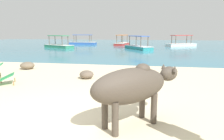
{
  "coord_description": "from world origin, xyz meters",
  "views": [
    {
      "loc": [
        1.41,
        -2.98,
        1.7
      ],
      "look_at": [
        0.34,
        3.0,
        0.55
      ],
      "focal_mm": 32.64,
      "sensor_mm": 36.0,
      "label": 1
    }
  ],
  "objects_px": {
    "boat_red": "(122,43)",
    "cow": "(133,86)",
    "deck_chair_near": "(1,73)",
    "boat_white": "(181,44)",
    "boat_blue": "(83,42)",
    "boat_teal": "(138,46)",
    "boat_green": "(59,45)"
  },
  "relations": [
    {
      "from": "boat_red",
      "to": "cow",
      "type": "bearing_deg",
      "value": -163.79
    },
    {
      "from": "deck_chair_near",
      "to": "boat_white",
      "type": "xyz_separation_m",
      "value": [
        8.32,
        19.67,
        -0.13
      ]
    },
    {
      "from": "deck_chair_near",
      "to": "boat_blue",
      "type": "height_order",
      "value": "boat_blue"
    },
    {
      "from": "boat_red",
      "to": "deck_chair_near",
      "type": "bearing_deg",
      "value": -175.08
    },
    {
      "from": "boat_teal",
      "to": "boat_blue",
      "type": "bearing_deg",
      "value": 16.89
    },
    {
      "from": "boat_green",
      "to": "boat_blue",
      "type": "height_order",
      "value": "same"
    },
    {
      "from": "cow",
      "to": "boat_blue",
      "type": "relative_size",
      "value": 0.46
    },
    {
      "from": "cow",
      "to": "boat_blue",
      "type": "xyz_separation_m",
      "value": [
        -8.5,
        22.99,
        -0.48
      ]
    },
    {
      "from": "boat_teal",
      "to": "boat_green",
      "type": "height_order",
      "value": "same"
    },
    {
      "from": "boat_green",
      "to": "deck_chair_near",
      "type": "bearing_deg",
      "value": 135.9
    },
    {
      "from": "boat_green",
      "to": "cow",
      "type": "bearing_deg",
      "value": 146.16
    },
    {
      "from": "cow",
      "to": "boat_white",
      "type": "height_order",
      "value": "boat_white"
    },
    {
      "from": "boat_white",
      "to": "boat_blue",
      "type": "bearing_deg",
      "value": 144.55
    },
    {
      "from": "deck_chair_near",
      "to": "boat_teal",
      "type": "xyz_separation_m",
      "value": [
        3.55,
        14.56,
        -0.13
      ]
    },
    {
      "from": "deck_chair_near",
      "to": "boat_red",
      "type": "xyz_separation_m",
      "value": [
        1.21,
        20.25,
        -0.13
      ]
    },
    {
      "from": "boat_green",
      "to": "boat_red",
      "type": "bearing_deg",
      "value": -110.69
    },
    {
      "from": "boat_teal",
      "to": "boat_green",
      "type": "relative_size",
      "value": 0.97
    },
    {
      "from": "deck_chair_near",
      "to": "boat_blue",
      "type": "xyz_separation_m",
      "value": [
        -4.2,
        20.9,
        -0.13
      ]
    },
    {
      "from": "cow",
      "to": "deck_chair_near",
      "type": "distance_m",
      "value": 4.8
    },
    {
      "from": "boat_teal",
      "to": "boat_red",
      "type": "distance_m",
      "value": 6.14
    },
    {
      "from": "boat_teal",
      "to": "boat_green",
      "type": "distance_m",
      "value": 8.43
    },
    {
      "from": "boat_white",
      "to": "boat_teal",
      "type": "bearing_deg",
      "value": -162.9
    },
    {
      "from": "boat_green",
      "to": "boat_white",
      "type": "xyz_separation_m",
      "value": [
        13.19,
        4.83,
        0.0
      ]
    },
    {
      "from": "boat_blue",
      "to": "boat_red",
      "type": "height_order",
      "value": "same"
    },
    {
      "from": "deck_chair_near",
      "to": "boat_teal",
      "type": "relative_size",
      "value": 0.25
    },
    {
      "from": "cow",
      "to": "boat_red",
      "type": "relative_size",
      "value": 0.44
    },
    {
      "from": "deck_chair_near",
      "to": "boat_green",
      "type": "xyz_separation_m",
      "value": [
        -4.88,
        14.84,
        -0.13
      ]
    },
    {
      "from": "deck_chair_near",
      "to": "boat_white",
      "type": "distance_m",
      "value": 21.35
    },
    {
      "from": "boat_teal",
      "to": "boat_red",
      "type": "height_order",
      "value": "same"
    },
    {
      "from": "cow",
      "to": "boat_teal",
      "type": "relative_size",
      "value": 0.46
    },
    {
      "from": "boat_teal",
      "to": "boat_red",
      "type": "xyz_separation_m",
      "value": [
        -2.33,
        5.68,
        0.0
      ]
    },
    {
      "from": "boat_green",
      "to": "boat_red",
      "type": "height_order",
      "value": "same"
    }
  ]
}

